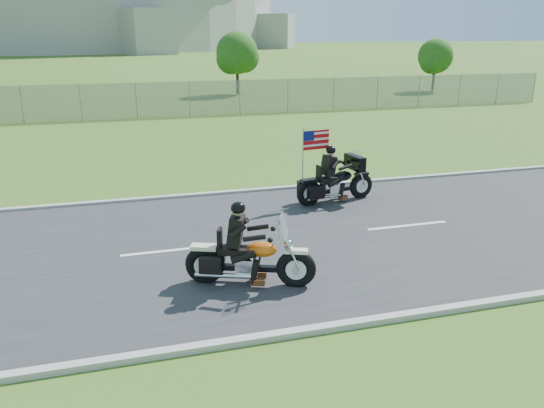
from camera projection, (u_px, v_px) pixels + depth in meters
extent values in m
plane|color=#354C17|center=(256.00, 243.00, 12.54)|extent=(420.00, 420.00, 0.00)
cube|color=#28282B|center=(256.00, 242.00, 12.53)|extent=(120.00, 8.00, 0.04)
cube|color=#9E9B93|center=(224.00, 193.00, 16.23)|extent=(120.00, 0.18, 0.12)
cube|color=#9E9B93|center=(314.00, 330.00, 8.82)|extent=(120.00, 0.18, 0.12)
cube|color=gray|center=(81.00, 102.00, 29.24)|extent=(60.00, 0.03, 2.00)
cylinder|color=#A3A099|center=(55.00, 12.00, 159.83)|extent=(130.00, 130.00, 20.00)
cylinder|color=#382316|center=(237.00, 78.00, 41.13)|extent=(0.22, 0.22, 2.52)
sphere|color=#164512|center=(237.00, 53.00, 40.54)|extent=(3.20, 3.20, 3.20)
sphere|color=#164512|center=(244.00, 57.00, 41.25)|extent=(2.40, 2.40, 2.40)
sphere|color=#164512|center=(231.00, 59.00, 40.17)|extent=(2.24, 2.24, 2.24)
cylinder|color=#382316|center=(433.00, 77.00, 43.43)|extent=(0.22, 0.22, 2.24)
sphere|color=#164512|center=(435.00, 56.00, 42.91)|extent=(2.80, 2.80, 2.80)
sphere|color=#164512|center=(438.00, 60.00, 43.54)|extent=(2.10, 2.10, 2.10)
sphere|color=#164512|center=(432.00, 62.00, 42.59)|extent=(1.96, 1.96, 1.96)
torus|color=black|center=(296.00, 269.00, 10.26)|extent=(0.80, 0.46, 0.78)
torus|color=black|center=(205.00, 265.00, 10.42)|extent=(0.80, 0.46, 0.78)
ellipsoid|color=#DD5C10|center=(262.00, 249.00, 10.20)|extent=(0.68, 0.53, 0.30)
cube|color=black|center=(234.00, 250.00, 10.26)|extent=(0.66, 0.51, 0.13)
cube|color=black|center=(236.00, 230.00, 10.13)|extent=(0.39, 0.49, 0.58)
sphere|color=black|center=(238.00, 208.00, 9.98)|extent=(0.37, 0.37, 0.29)
cube|color=silver|center=(284.00, 225.00, 10.01)|extent=(0.21, 0.47, 0.42)
torus|color=black|center=(361.00, 186.00, 15.77)|extent=(0.79, 0.32, 0.77)
torus|color=black|center=(309.00, 193.00, 15.04)|extent=(0.79, 0.32, 0.77)
ellipsoid|color=black|center=(343.00, 176.00, 15.38)|extent=(0.63, 0.43, 0.29)
cube|color=black|center=(327.00, 180.00, 15.17)|extent=(0.62, 0.41, 0.12)
cube|color=black|center=(329.00, 166.00, 15.07)|extent=(0.32, 0.45, 0.57)
sphere|color=black|center=(331.00, 150.00, 14.95)|extent=(0.32, 0.32, 0.28)
cube|color=black|center=(355.00, 162.00, 15.43)|extent=(0.37, 0.86, 0.42)
cube|color=#B70C11|center=(316.00, 140.00, 14.89)|extent=(0.82, 0.16, 0.54)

